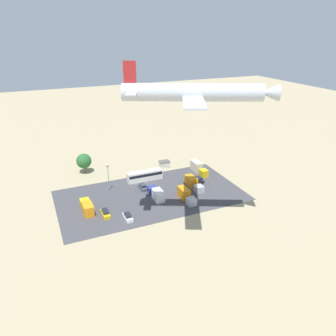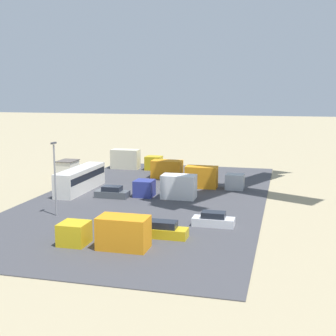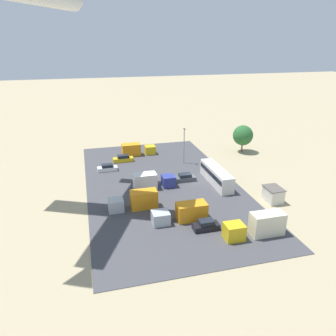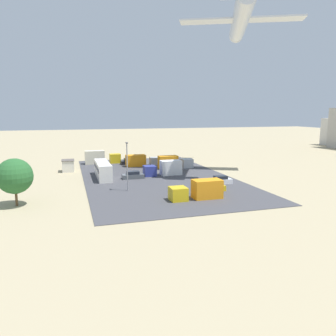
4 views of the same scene
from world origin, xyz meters
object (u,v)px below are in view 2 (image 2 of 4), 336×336
parked_truck_2 (176,170)px  parked_truck_4 (211,178)px  parked_truck_3 (133,160)px  parked_car_3 (165,170)px  parked_car_2 (213,220)px  parked_car_1 (112,193)px  shed_building (68,168)px  bus (80,179)px  parked_truck_0 (169,187)px  parked_truck_1 (109,233)px  parked_car_0 (163,230)px

parked_truck_2 → parked_truck_4: parked_truck_4 is taller
parked_truck_3 → parked_car_3: bearing=63.3°
parked_car_2 → parked_truck_3: size_ratio=0.48×
parked_car_1 → parked_car_3: parked_car_3 is taller
shed_building → parked_truck_2: parked_truck_2 is taller
parked_car_2 → parked_car_3: parked_car_3 is taller
parked_car_1 → parked_car_3: bearing=172.6°
bus → parked_car_3: (-15.85, 8.19, -1.08)m
bus → parked_car_1: size_ratio=2.66×
shed_building → bus: 12.11m
bus → parked_car_1: (2.74, 5.78, -1.12)m
parked_truck_2 → shed_building: bearing=-82.3°
parked_truck_0 → parked_truck_3: (-20.36, -11.74, 0.16)m
bus → parked_truck_1: size_ratio=1.41×
parked_truck_0 → parked_truck_1: bearing=178.8°
parked_truck_4 → parked_truck_1: bearing=-9.7°
parked_car_3 → parked_truck_3: parked_truck_3 is taller
parked_car_1 → parked_car_3: (-18.59, 2.41, 0.03)m
parked_car_2 → parked_car_0: bearing=-39.7°
parked_truck_0 → parked_truck_2: size_ratio=0.92×
parked_car_3 → parked_truck_3: (-3.43, -6.82, 0.92)m
parked_car_1 → parked_truck_0: (-1.67, 7.33, 0.79)m
bus → parked_truck_4: (-6.46, 17.47, -0.32)m
shed_building → parked_car_1: size_ratio=0.84×
parked_car_3 → bus: bearing=-27.3°
parked_car_0 → parked_truck_3: size_ratio=0.52×
parked_car_0 → parked_car_1: bearing=-143.3°
bus → parked_truck_2: (-12.35, 10.85, -0.44)m
parked_car_1 → parked_truck_3: 22.48m
parked_car_2 → parked_truck_2: parked_truck_2 is taller
parked_car_1 → parked_car_2: 17.84m
shed_building → parked_car_2: size_ratio=0.85×
bus → parked_truck_4: bus is taller
parked_truck_1 → parked_truck_0: bearing=-1.2°
parked_car_3 → parked_truck_2: size_ratio=0.45×
parked_truck_0 → parked_truck_2: bearing=9.6°
parked_car_0 → parked_truck_3: parked_truck_3 is taller
parked_car_0 → parked_truck_4: size_ratio=0.57×
parked_car_2 → parked_car_3: 30.89m
parked_car_3 → parked_truck_4: size_ratio=0.48×
shed_building → parked_truck_3: size_ratio=0.40×
parked_car_1 → parked_truck_1: size_ratio=0.53×
parked_truck_1 → parked_truck_3: 42.21m
parked_car_1 → parked_car_2: (9.61, 15.03, -0.01)m
bus → parked_car_2: (12.35, 20.80, -1.12)m
parked_car_2 → parked_truck_4: (-18.81, -3.34, 0.80)m
shed_building → parked_car_1: (12.69, 12.66, -0.64)m
parked_car_3 → parked_truck_0: size_ratio=0.50×
parked_car_1 → parked_truck_2: (-15.09, 5.07, 0.67)m
parked_car_0 → parked_truck_1: bearing=-44.5°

